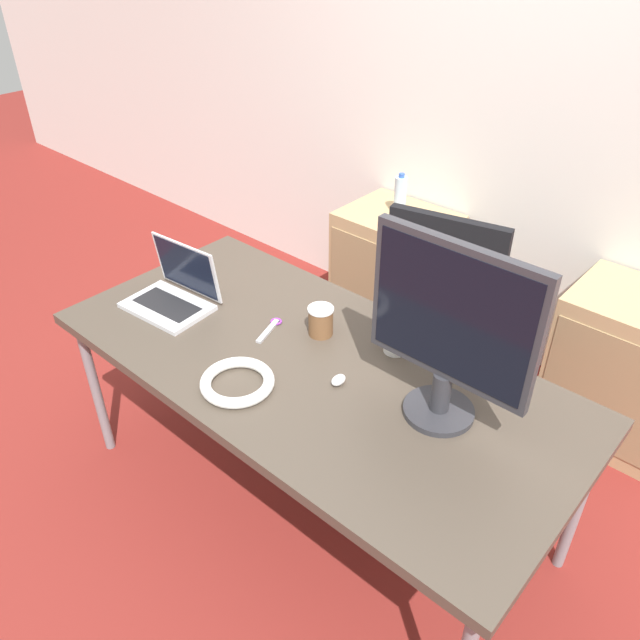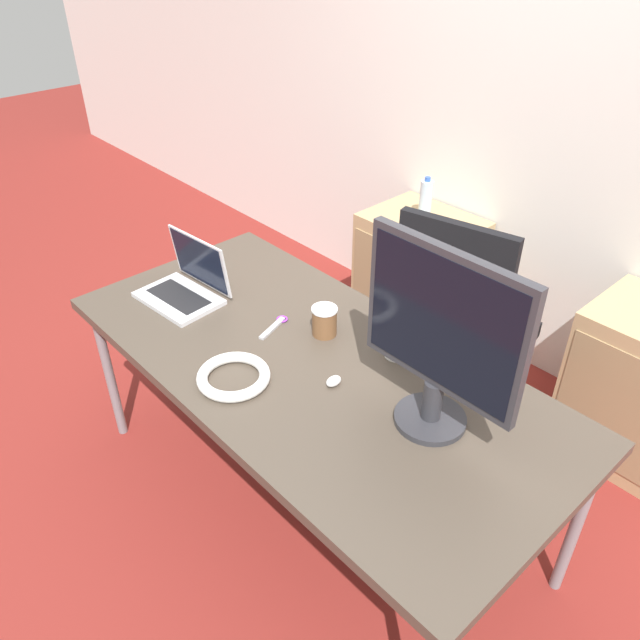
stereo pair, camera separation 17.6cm
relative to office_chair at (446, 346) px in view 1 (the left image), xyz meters
The scene contains 14 objects.
ground_plane 0.85m from the office_chair, 99.40° to the right, with size 14.00×14.00×0.00m, color maroon.
wall_back 1.14m from the office_chair, 99.31° to the left, with size 10.00×0.05×2.60m.
desk 0.78m from the office_chair, 99.40° to the right, with size 1.87×0.89×0.72m.
office_chair is the anchor object (origin of this frame).
cabinet_left 0.78m from the office_chair, 142.37° to the left, with size 0.55×0.45×0.69m.
cabinet_right 0.78m from the office_chair, 37.99° to the left, with size 0.55×0.45×0.69m.
water_bottle 0.86m from the office_chair, 142.24° to the left, with size 0.06×0.06×0.22m.
laptop_center 1.16m from the office_chair, 133.13° to the right, with size 0.34×0.28×0.24m.
monitor 0.95m from the office_chair, 62.28° to the right, with size 0.52×0.22×0.59m.
mouse 0.81m from the office_chair, 88.10° to the right, with size 0.04×0.06×0.03m.
coffee_cup_white 0.60m from the office_chair, 83.18° to the right, with size 0.08×0.08×0.11m.
coffee_cup_brown 0.71m from the office_chair, 109.40° to the right, with size 0.09×0.09×0.11m.
cable_coil 1.05m from the office_chair, 102.18° to the right, with size 0.24×0.24×0.04m.
scissors 0.83m from the office_chair, 117.92° to the right, with size 0.08×0.17×0.01m.
Camera 1 is at (1.14, -1.24, 2.04)m, focal length 35.00 mm.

